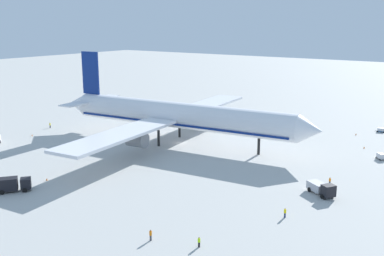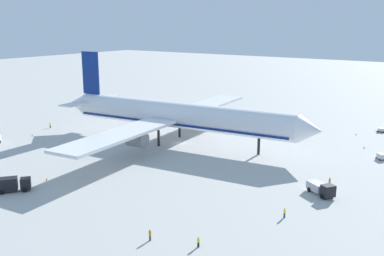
% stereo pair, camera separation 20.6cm
% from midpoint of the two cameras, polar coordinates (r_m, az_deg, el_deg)
% --- Properties ---
extents(ground_plane, '(600.00, 600.00, 0.00)m').
position_cam_midpoint_polar(ground_plane, '(124.33, -1.62, -1.89)').
color(ground_plane, '#B2B2AD').
extents(airliner, '(78.63, 82.23, 23.91)m').
position_cam_midpoint_polar(airliner, '(123.18, -2.14, 1.59)').
color(airliner, white).
rests_on(airliner, ground).
extents(service_truck_0, '(6.49, 5.33, 2.66)m').
position_cam_midpoint_polar(service_truck_0, '(90.91, 16.00, -7.33)').
color(service_truck_0, black).
rests_on(service_truck_0, ground).
extents(service_truck_2, '(5.78, 6.47, 2.88)m').
position_cam_midpoint_polar(service_truck_2, '(95.62, -21.80, -6.59)').
color(service_truck_2, black).
rests_on(service_truck_2, ground).
extents(baggage_cart_0, '(2.98, 1.76, 1.21)m').
position_cam_midpoint_polar(baggage_cart_0, '(147.73, 22.73, -0.21)').
color(baggage_cart_0, '#26598C').
rests_on(baggage_cart_0, ground).
extents(baggage_cart_2, '(2.70, 2.77, 1.49)m').
position_cam_midpoint_polar(baggage_cart_2, '(118.49, 22.73, -3.30)').
color(baggage_cart_2, gray).
rests_on(baggage_cart_2, ground).
extents(ground_worker_0, '(0.55, 0.55, 1.60)m').
position_cam_midpoint_polar(ground_worker_0, '(68.73, 0.81, -14.21)').
color(ground_worker_0, black).
rests_on(ground_worker_0, ground).
extents(ground_worker_2, '(0.55, 0.55, 1.64)m').
position_cam_midpoint_polar(ground_worker_2, '(96.79, 16.97, -6.44)').
color(ground_worker_2, '#3F3F47').
rests_on(ground_worker_2, ground).
extents(ground_worker_3, '(0.56, 0.56, 1.71)m').
position_cam_midpoint_polar(ground_worker_3, '(79.60, 11.60, -10.45)').
color(ground_worker_3, navy).
rests_on(ground_worker_3, ground).
extents(ground_worker_4, '(0.52, 0.52, 1.67)m').
position_cam_midpoint_polar(ground_worker_4, '(148.37, -17.54, 0.33)').
color(ground_worker_4, black).
rests_on(ground_worker_4, ground).
extents(ground_worker_5, '(0.53, 0.53, 1.77)m').
position_cam_midpoint_polar(ground_worker_5, '(70.79, -5.34, -13.32)').
color(ground_worker_5, '#3F3F47').
rests_on(ground_worker_5, ground).
extents(traffic_cone_0, '(0.36, 0.36, 0.55)m').
position_cam_midpoint_polar(traffic_cone_0, '(183.92, -4.80, 3.15)').
color(traffic_cone_0, orange).
rests_on(traffic_cone_0, ground).
extents(traffic_cone_1, '(0.36, 0.36, 0.55)m').
position_cam_midpoint_polar(traffic_cone_1, '(100.21, -17.93, -6.17)').
color(traffic_cone_1, orange).
rests_on(traffic_cone_1, ground).
extents(traffic_cone_2, '(0.36, 0.36, 0.55)m').
position_cam_midpoint_polar(traffic_cone_2, '(127.18, 20.89, -2.30)').
color(traffic_cone_2, orange).
rests_on(traffic_cone_2, ground).
extents(traffic_cone_3, '(0.36, 0.36, 0.55)m').
position_cam_midpoint_polar(traffic_cone_3, '(141.23, 19.98, -0.73)').
color(traffic_cone_3, orange).
rests_on(traffic_cone_3, ground).
extents(traffic_cone_4, '(0.36, 0.36, 0.55)m').
position_cam_midpoint_polar(traffic_cone_4, '(139.59, -19.60, -0.86)').
color(traffic_cone_4, orange).
rests_on(traffic_cone_4, ground).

